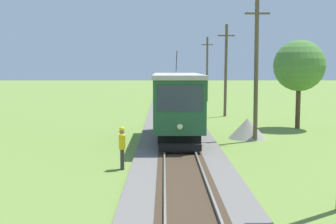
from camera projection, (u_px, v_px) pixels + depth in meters
name	position (u px, v px, depth m)	size (l,w,h in m)	color
red_tram	(177.00, 103.00, 24.05)	(2.60, 8.54, 4.79)	#235633
utility_pole_mid	(256.00, 68.00, 24.37)	(1.40, 0.45, 8.14)	brown
utility_pole_far	(226.00, 70.00, 36.32)	(1.40, 0.63, 7.71)	brown
utility_pole_distant	(207.00, 69.00, 51.93)	(1.40, 0.31, 7.74)	brown
gravel_pile	(247.00, 128.00, 25.56)	(2.24, 2.24, 1.20)	gray
track_worker	(122.00, 146.00, 17.80)	(0.31, 0.42, 1.78)	#38332D
tree_right_near	(299.00, 66.00, 29.29)	(3.46, 3.46, 6.02)	#4C3823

